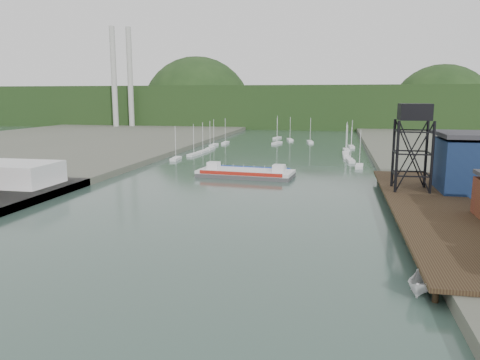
% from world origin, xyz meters
% --- Properties ---
extents(ground, '(600.00, 600.00, 0.00)m').
position_xyz_m(ground, '(0.00, 0.00, 0.00)').
color(ground, '#283F36').
rests_on(ground, ground).
extents(east_pier, '(14.00, 70.00, 2.45)m').
position_xyz_m(east_pier, '(37.00, 45.00, 1.90)').
color(east_pier, black).
rests_on(east_pier, ground).
extents(white_shed, '(18.00, 12.00, 4.50)m').
position_xyz_m(white_shed, '(-44.00, 50.00, 3.85)').
color(white_shed, silver).
rests_on(white_shed, west_quay).
extents(lift_tower, '(6.50, 6.50, 16.00)m').
position_xyz_m(lift_tower, '(35.00, 58.00, 15.65)').
color(lift_tower, black).
rests_on(lift_tower, east_pier).
extents(marina_sailboats, '(57.71, 92.65, 0.90)m').
position_xyz_m(marina_sailboats, '(0.08, 138.46, 0.35)').
color(marina_sailboats, silver).
rests_on(marina_sailboats, ground).
extents(smokestacks, '(11.20, 8.20, 60.00)m').
position_xyz_m(smokestacks, '(-106.00, 232.50, 30.00)').
color(smokestacks, '#AFB0AA').
rests_on(smokestacks, ground).
extents(distant_hills, '(500.00, 120.00, 80.00)m').
position_xyz_m(distant_hills, '(-3.98, 301.35, 10.38)').
color(distant_hills, '#1B3015').
rests_on(distant_hills, ground).
extents(chain_ferry, '(23.90, 11.36, 3.33)m').
position_xyz_m(chain_ferry, '(-0.41, 78.02, 0.96)').
color(chain_ferry, '#444446').
rests_on(chain_ferry, ground).
extents(motorboat, '(3.99, 5.91, 2.14)m').
position_xyz_m(motorboat, '(29.97, 13.50, 1.07)').
color(motorboat, silver).
rests_on(motorboat, ground).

